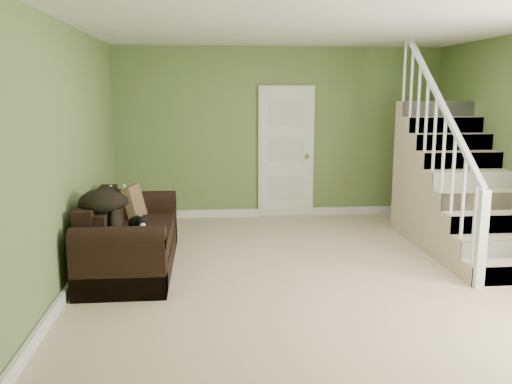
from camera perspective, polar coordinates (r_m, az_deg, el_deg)
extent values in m
cube|color=#C4AC8D|center=(5.98, 5.99, -8.38)|extent=(5.00, 5.50, 0.01)
cube|color=white|center=(5.69, 6.52, 17.21)|extent=(5.00, 5.50, 0.01)
cube|color=olive|center=(8.39, 2.48, 6.22)|extent=(5.00, 0.04, 2.60)
cube|color=olive|center=(3.08, 16.50, -1.79)|extent=(5.00, 0.04, 2.60)
cube|color=olive|center=(5.74, -19.07, 3.63)|extent=(0.04, 5.50, 2.60)
cube|color=white|center=(8.55, 2.44, -2.12)|extent=(5.00, 0.04, 0.12)
cube|color=white|center=(6.00, -18.07, -8.19)|extent=(0.04, 5.50, 0.12)
cube|color=white|center=(8.40, 3.17, 4.23)|extent=(0.86, 0.05, 2.02)
cube|color=white|center=(8.38, 3.19, 4.14)|extent=(0.78, 0.04, 1.96)
sphere|color=olive|center=(8.39, 5.40, 3.78)|extent=(0.07, 0.07, 0.07)
cube|color=#C4AC8D|center=(6.24, 25.38, -7.58)|extent=(1.00, 0.27, 0.20)
cylinder|color=white|center=(5.88, 22.02, -2.83)|extent=(0.04, 0.04, 0.90)
cube|color=#C4AC8D|center=(6.44, 24.23, -6.03)|extent=(1.00, 0.27, 0.40)
cylinder|color=white|center=(6.08, 21.00, -0.43)|extent=(0.04, 0.04, 0.90)
cube|color=#C4AC8D|center=(6.64, 23.16, -4.57)|extent=(1.00, 0.27, 0.60)
cylinder|color=white|center=(6.29, 20.04, 1.83)|extent=(0.04, 0.04, 0.90)
cube|color=#C4AC8D|center=(6.84, 22.15, -3.19)|extent=(1.00, 0.27, 0.80)
cylinder|color=white|center=(6.51, 19.14, 3.94)|extent=(0.04, 0.04, 0.90)
cube|color=#C4AC8D|center=(7.06, 21.21, -1.90)|extent=(1.00, 0.27, 1.00)
cylinder|color=white|center=(6.73, 18.30, 5.90)|extent=(0.04, 0.04, 0.90)
cube|color=#C4AC8D|center=(7.27, 20.32, -0.68)|extent=(1.00, 0.27, 1.20)
cylinder|color=white|center=(6.97, 17.51, 7.74)|extent=(0.04, 0.04, 0.90)
cube|color=#C4AC8D|center=(7.50, 19.49, 0.47)|extent=(1.00, 0.27, 1.40)
cylinder|color=white|center=(7.21, 16.77, 9.45)|extent=(0.04, 0.04, 0.90)
cube|color=#C4AC8D|center=(7.72, 18.70, 1.55)|extent=(1.00, 0.27, 1.60)
cylinder|color=white|center=(7.47, 16.06, 11.05)|extent=(0.04, 0.04, 0.90)
cube|color=#C4AC8D|center=(7.95, 17.96, 2.57)|extent=(1.00, 0.27, 1.80)
cylinder|color=white|center=(7.72, 15.40, 12.53)|extent=(0.04, 0.04, 0.90)
cube|color=white|center=(5.79, 22.62, -4.63)|extent=(0.09, 0.09, 1.00)
cube|color=white|center=(6.72, 18.53, 9.73)|extent=(0.06, 2.46, 1.84)
cube|color=black|center=(6.22, -12.87, -6.70)|extent=(0.89, 2.05, 0.23)
cube|color=black|center=(6.15, -12.09, -4.75)|extent=(0.67, 1.55, 0.21)
cube|color=black|center=(5.31, -14.21, -7.82)|extent=(0.89, 0.23, 0.58)
cube|color=black|center=(7.05, -11.99, -3.17)|extent=(0.89, 0.23, 0.58)
cylinder|color=black|center=(5.23, -14.36, -4.81)|extent=(0.89, 0.23, 0.23)
cylinder|color=black|center=(6.99, -12.08, -0.87)|extent=(0.89, 0.23, 0.23)
cube|color=black|center=(6.17, -16.25, -3.13)|extent=(0.19, 1.59, 0.59)
cube|color=black|center=(6.13, -14.96, -2.45)|extent=(0.13, 1.53, 0.33)
cube|color=black|center=(6.87, -14.10, -3.54)|extent=(0.56, 0.56, 0.60)
cylinder|color=white|center=(6.74, -15.00, -0.38)|extent=(0.06, 0.06, 0.20)
cylinder|color=#2D58B2|center=(6.74, -15.00, -0.38)|extent=(0.07, 0.07, 0.05)
cylinder|color=white|center=(6.72, -15.04, 0.58)|extent=(0.03, 0.03, 0.03)
cylinder|color=white|center=(6.76, -13.69, -0.30)|extent=(0.06, 0.06, 0.20)
cylinder|color=#2D58B2|center=(6.76, -13.69, -0.30)|extent=(0.07, 0.07, 0.05)
cylinder|color=white|center=(6.74, -13.74, 0.66)|extent=(0.03, 0.03, 0.03)
ellipsoid|color=black|center=(5.95, -12.36, -3.35)|extent=(0.29, 0.38, 0.18)
ellipsoid|color=white|center=(5.89, -12.44, -3.83)|extent=(0.15, 0.17, 0.09)
sphere|color=black|center=(5.77, -12.59, -3.16)|extent=(0.16, 0.16, 0.12)
ellipsoid|color=white|center=(5.73, -12.64, -3.48)|extent=(0.08, 0.07, 0.06)
cone|color=black|center=(5.77, -12.93, -2.53)|extent=(0.06, 0.06, 0.05)
cone|color=black|center=(5.76, -12.27, -2.52)|extent=(0.06, 0.06, 0.05)
cylinder|color=black|center=(6.08, -11.36, -3.68)|extent=(0.17, 0.23, 0.03)
ellipsoid|color=yellow|center=(5.97, -11.91, -3.94)|extent=(0.11, 0.17, 0.05)
cube|color=#503820|center=(6.69, -12.67, -1.06)|extent=(0.27, 0.43, 0.42)
ellipsoid|color=black|center=(5.68, -15.98, -0.96)|extent=(0.51, 0.63, 0.24)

